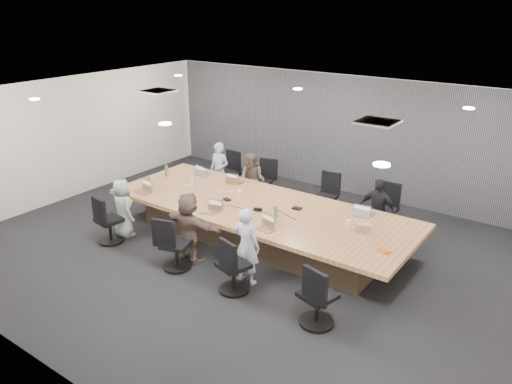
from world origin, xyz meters
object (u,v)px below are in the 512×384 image
Objects in this scene: chair_4 at (110,224)px; person_6 at (247,246)px; stapler at (258,209)px; snack_packet at (384,250)px; laptop_6 at (266,229)px; bottle_green_left at (167,171)px; laptop_1 at (237,182)px; bottle_green_right at (276,212)px; laptop_0 at (204,173)px; chair_1 at (261,185)px; mug_brown at (148,180)px; chair_6 at (234,269)px; chair_7 at (318,300)px; bottle_clear at (192,182)px; person_4 at (123,208)px; chair_5 at (176,248)px; laptop_4 at (143,192)px; laptop_5 at (209,212)px; person_1 at (252,180)px; chair_3 at (383,214)px; person_3 at (377,210)px; person_0 at (219,171)px; canvas_bag at (363,227)px; person_5 at (189,227)px; conference_table at (259,222)px; chair_0 at (229,177)px; chair_2 at (325,201)px.

chair_4 is 3.05m from person_6.
snack_packet is (2.52, -0.17, -0.01)m from stapler.
laptop_6 is 3.50m from bottle_green_left.
laptop_1 is 1.29× the size of bottle_green_right.
laptop_0 is at bearing 163.73° from laptop_6.
bottle_green_right is (1.71, -2.00, 0.46)m from chair_1.
mug_brown reaches higher than snack_packet.
mug_brown is at bearing 174.21° from chair_6.
chair_7 is 3.30× the size of bottle_clear.
person_4 is 5.06m from snack_packet.
stapler is (0.68, 1.49, 0.39)m from chair_5.
bottle_green_left reaches higher than snack_packet.
laptop_5 is (1.76, 0.00, 0.00)m from laptop_4.
person_1 reaches higher than snack_packet.
laptop_1 is at bearing 116.73° from stapler.
person_6 is (1.26, 0.35, 0.28)m from chair_5.
person_4 reaches higher than chair_5.
chair_3 is 3.58m from chair_6.
person_3 reaches higher than chair_6.
stapler is (-0.58, 1.14, 0.11)m from person_6.
stapler is (2.78, -0.42, -0.10)m from bottle_green_left.
chair_5 is at bearing -90.71° from person_1.
person_0 is 1.43m from bottle_clear.
chair_5 is 0.62× the size of person_1.
person_5 is at bearing -150.87° from canvas_bag.
chair_6 is 1.48m from bottle_green_right.
conference_table is at bearing 55.93° from chair_5.
chair_6 is at bearing -21.98° from mug_brown.
chair_7 is at bearing 8.31° from chair_4.
bottle_green_right is (1.13, 1.40, 0.47)m from chair_5.
chair_3 reaches higher than chair_5.
conference_table is 7.05× the size of chair_3.
person_5 is (-2.37, -2.70, 0.02)m from person_3.
bottle_green_left is at bearing 143.34° from laptop_5.
canvas_bag is (4.16, -1.59, 0.40)m from chair_0.
person_5 is at bearing -36.59° from bottle_green_left.
chair_1 is 3.10× the size of bottle_green_left.
conference_table is 18.01× the size of laptop_4.
person_0 is (-2.09, 1.35, 0.26)m from conference_table.
bottle_green_left is at bearing 173.44° from chair_7.
canvas_bag is (1.50, 0.41, -0.05)m from bottle_green_right.
chair_1 is 4.78m from chair_7.
bottle_clear is (0.63, 1.69, 0.48)m from chair_4.
chair_4 reaches higher than laptop_1.
person_3 is (3.90, -0.35, 0.23)m from chair_0.
person_3 is at bearing 14.38° from bottle_green_left.
laptop_6 is at bearing -116.38° from person_3.
bottle_clear is 1.83m from stapler.
person_4 reaches higher than chair_2.
laptop_4 is 3.07m from person_6.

